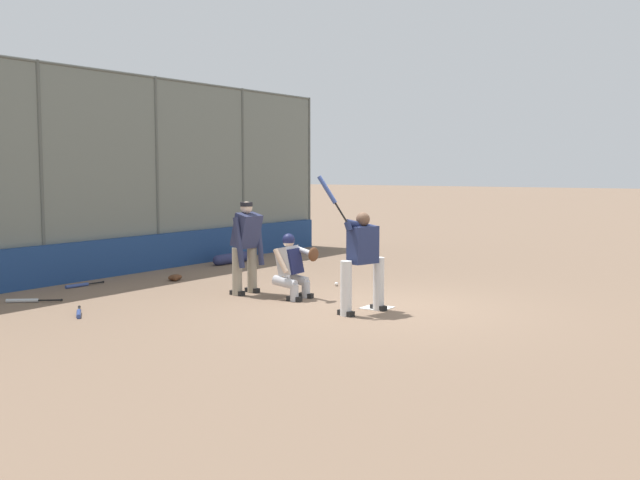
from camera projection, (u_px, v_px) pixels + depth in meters
The scene contains 14 objects.
ground_plane at pixel (377, 308), 11.93m from camera, with size 160.00×160.00×0.00m, color #7A604C.
home_plate_marker at pixel (377, 308), 11.93m from camera, with size 0.43×0.43×0.01m, color white.
backstop_fence at pixel (103, 169), 15.27m from camera, with size 14.89×0.08×4.23m.
padding_wall at pixel (109, 258), 15.39m from camera, with size 14.51×0.18×0.77m, color navy.
bleachers_beyond at pixel (31, 240), 17.21m from camera, with size 10.36×3.05×1.80m.
batter_at_plate at pixel (362, 258), 11.45m from camera, with size 0.86×0.82×2.12m.
catcher_behind_plate at pixel (293, 265), 12.73m from camera, with size 0.60×0.71×1.12m.
umpire_home at pixel (246, 245), 13.19m from camera, with size 0.67×0.43×1.64m.
spare_bat_near_backstop at pixel (79, 313), 11.35m from camera, with size 0.58×0.69×0.07m.
spare_bat_by_padding at pixel (80, 285), 14.06m from camera, with size 0.84×0.12×0.07m.
spare_bat_third_base_side at pixel (27, 301), 12.42m from camera, with size 0.61×0.74×0.07m.
fielding_glove_on_dirt at pixel (175, 277), 14.88m from camera, with size 0.33×0.25×0.12m.
baseball_loose at pixel (336, 284), 14.17m from camera, with size 0.07×0.07×0.07m, color white.
equipment_bag_dugout_side at pixel (232, 258), 17.55m from camera, with size 1.21×0.24×0.24m.
Camera 1 is at (10.29, 5.79, 2.21)m, focal length 42.00 mm.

